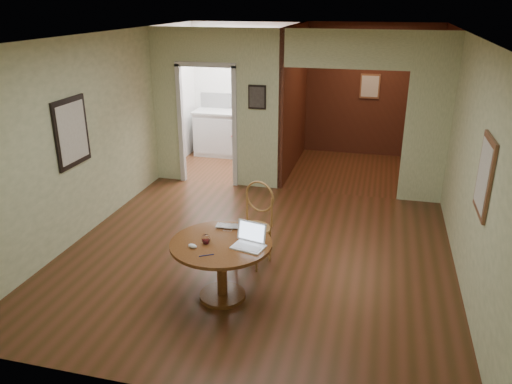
% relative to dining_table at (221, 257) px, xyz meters
% --- Properties ---
extents(floor, '(5.00, 5.00, 0.00)m').
position_rel_dining_table_xyz_m(floor, '(0.12, 1.01, -0.51)').
color(floor, '#422812').
rests_on(floor, ground).
extents(room_shell, '(5.20, 7.50, 5.00)m').
position_rel_dining_table_xyz_m(room_shell, '(-0.35, 4.10, 0.77)').
color(room_shell, white).
rests_on(room_shell, ground).
extents(dining_table, '(1.11, 1.11, 0.69)m').
position_rel_dining_table_xyz_m(dining_table, '(0.00, 0.00, 0.00)').
color(dining_table, brown).
rests_on(dining_table, ground).
extents(chair, '(0.56, 0.56, 1.06)m').
position_rel_dining_table_xyz_m(chair, '(0.15, 0.90, 0.07)').
color(chair, '#A6763B').
rests_on(chair, ground).
extents(open_laptop, '(0.37, 0.35, 0.23)m').
position_rel_dining_table_xyz_m(open_laptop, '(0.32, 0.01, 0.24)').
color(open_laptop, white).
rests_on(open_laptop, dining_table).
extents(closed_laptop, '(0.33, 0.23, 0.02)m').
position_rel_dining_table_xyz_m(closed_laptop, '(-0.01, 0.33, 0.19)').
color(closed_laptop, '#B8B8BD').
rests_on(closed_laptop, dining_table).
extents(mouse, '(0.12, 0.09, 0.04)m').
position_rel_dining_table_xyz_m(mouse, '(-0.25, -0.20, 0.20)').
color(mouse, white).
rests_on(mouse, dining_table).
extents(wine_glass, '(0.10, 0.10, 0.11)m').
position_rel_dining_table_xyz_m(wine_glass, '(-0.15, -0.07, 0.23)').
color(wine_glass, white).
rests_on(wine_glass, dining_table).
extents(pen, '(0.14, 0.09, 0.01)m').
position_rel_dining_table_xyz_m(pen, '(-0.05, -0.32, 0.18)').
color(pen, '#0B1A52').
rests_on(pen, dining_table).
extents(kitchen_cabinet, '(2.06, 0.60, 0.94)m').
position_rel_dining_table_xyz_m(kitchen_cabinet, '(-1.23, 5.21, -0.04)').
color(kitchen_cabinet, silver).
rests_on(kitchen_cabinet, ground).
extents(grocery_bag, '(0.40, 0.36, 0.33)m').
position_rel_dining_table_xyz_m(grocery_bag, '(-0.55, 5.21, 0.59)').
color(grocery_bag, beige).
rests_on(grocery_bag, kitchen_cabinet).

